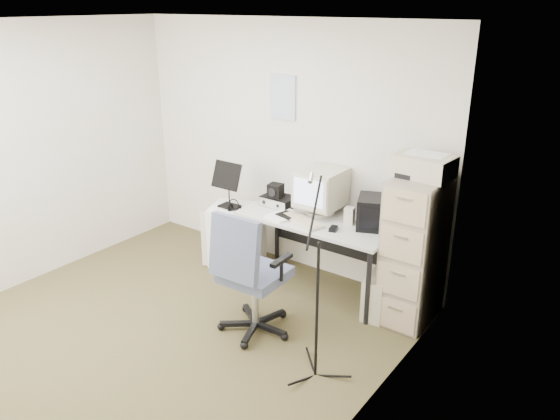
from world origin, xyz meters
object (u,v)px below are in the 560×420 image
Objects in this scene: filing_cabinet at (414,250)px; desk at (317,253)px; side_cart at (237,235)px; office_chair at (255,272)px.

desk is at bearing -178.19° from filing_cabinet.
side_cart is (-1.92, -0.07, -0.33)m from filing_cabinet.
desk reaches higher than side_cart.
filing_cabinet is 1.95m from side_cart.
desk is 0.95m from office_chair.
filing_cabinet is 1.18× the size of office_chair.
office_chair reaches higher than desk.
filing_cabinet is 1.37m from office_chair.
office_chair is at bearing -135.38° from filing_cabinet.
desk is 1.36× the size of office_chair.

